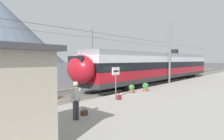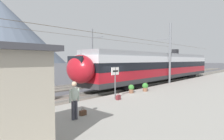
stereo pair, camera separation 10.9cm
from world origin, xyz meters
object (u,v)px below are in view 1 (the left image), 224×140
Objects in this scene: train_near_platform at (160,66)px; catenary_mast_mid at (169,53)px; passenger_walking at (76,98)px; handbag_near_sign at (119,97)px; train_far_track at (163,64)px; platform_sign at (116,76)px; potted_plant_platform_edge at (145,87)px; handbag_beside_passenger at (84,113)px; catenary_mast_far_side at (93,54)px; potted_plant_by_shelter at (132,88)px.

catenary_mast_mid reaches higher than train_near_platform.
handbag_near_sign is at bearing 15.57° from passenger_walking.
train_far_track is 30.12m from passenger_walking.
platform_sign is 4.25m from potted_plant_platform_edge.
catenary_mast_mid is 112.07× the size of handbag_beside_passenger.
platform_sign is at bearing -125.10° from catenary_mast_far_side.
catenary_mast_mid is 60.11× the size of potted_plant_by_shelter.
passenger_walking is (-4.44, -1.52, -0.63)m from platform_sign.
catenary_mast_far_side reaches higher than train_near_platform.
potted_plant_by_shelter is (-10.07, -2.81, -1.49)m from train_near_platform.
passenger_walking is 2.50× the size of potted_plant_by_shelter.
handbag_beside_passenger is 8.02m from potted_plant_platform_edge.
potted_plant_by_shelter is at bearing -159.48° from train_far_track.
potted_plant_by_shelter is at bearing -164.42° from train_near_platform.
platform_sign is 2.91m from potted_plant_by_shelter.
potted_plant_platform_edge reaches higher than handbag_beside_passenger.
potted_plant_by_shelter reaches higher than handbag_beside_passenger.
train_near_platform is at bearing 15.99° from passenger_walking.
catenary_mast_mid is at bearing 7.65° from potted_plant_by_shelter.
potted_plant_by_shelter is at bearing -172.35° from catenary_mast_mid.
passenger_walking is at bearing -134.67° from catenary_mast_far_side.
passenger_walking is (-17.10, -4.90, -0.92)m from train_near_platform.
catenary_mast_far_side is 93.51× the size of handbag_near_sign.
catenary_mast_far_side is at bearing 55.58° from handbag_near_sign.
train_near_platform is at bearing 15.86° from handbag_beside_passenger.
potted_plant_platform_edge is (4.09, 0.51, 0.24)m from handbag_near_sign.
platform_sign is at bearing -177.00° from potted_plant_platform_edge.
train_far_track is 25.58m from handbag_near_sign.
potted_plant_platform_edge is at bearing 3.00° from platform_sign.
handbag_near_sign is at bearing -124.42° from catenary_mast_far_side.
potted_plant_by_shelter is (-1.48, 0.35, -0.02)m from potted_plant_platform_edge.
handbag_near_sign is at bearing -93.94° from platform_sign.
train_far_track is at bearing 19.57° from handbag_beside_passenger.
catenary_mast_mid reaches higher than platform_sign.
potted_plant_by_shelter is (6.38, 1.87, 0.25)m from handbag_beside_passenger.
catenary_mast_mid is 9.84m from potted_plant_by_shelter.
potted_plant_by_shelter is (-4.63, -9.70, -3.03)m from catenary_mast_far_side.
catenary_mast_mid is 24.05× the size of passenger_walking.
passenger_walking is 3.89× the size of handbag_near_sign.
handbag_near_sign is (-0.02, -0.29, -1.41)m from platform_sign.
catenary_mast_mid is 9.64m from catenary_mast_far_side.
potted_plant_platform_edge is at bearing 10.88° from handbag_beside_passenger.
catenary_mast_mid is 18.99× the size of platform_sign.
passenger_walking reaches higher than handbag_beside_passenger.
catenary_mast_far_side is at bearing 46.41° from handbag_beside_passenger.
potted_plant_by_shelter is (-21.34, -7.99, -1.48)m from train_far_track.
platform_sign is (-12.65, -3.37, -0.29)m from train_near_platform.
handbag_beside_passenger is 3.91m from handbag_near_sign.
handbag_near_sign is 4.13m from potted_plant_platform_edge.
catenary_mast_far_side is at bearing 128.27° from train_near_platform.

